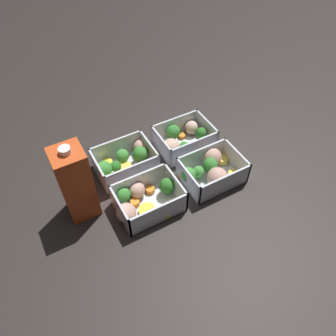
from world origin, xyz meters
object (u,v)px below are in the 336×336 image
Objects in this scene: juice_carton at (75,182)px; container_far_left at (126,161)px; container_near_left at (144,200)px; container_near_right at (211,170)px; container_far_right at (183,140)px.

container_far_left is at bearing 25.30° from juice_carton.
container_far_left is 0.17m from juice_carton.
juice_carton is (-0.13, 0.06, 0.07)m from container_near_left.
container_far_right is at bearing 91.86° from container_near_right.
container_far_left is (0.01, 0.13, 0.00)m from container_near_left.
container_near_left and container_far_right have the same top height.
juice_carton is at bearing 153.18° from container_near_left.
container_near_right is 0.95× the size of container_far_left.
container_far_left is at bearing 142.75° from container_near_right.
juice_carton reaches higher than container_far_left.
container_near_right is at bearing -37.25° from container_far_left.
container_near_left is 0.19m from container_near_right.
container_near_left and container_near_right have the same top height.
container_near_left is at bearing -144.64° from container_far_right.
juice_carton reaches higher than container_near_left.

